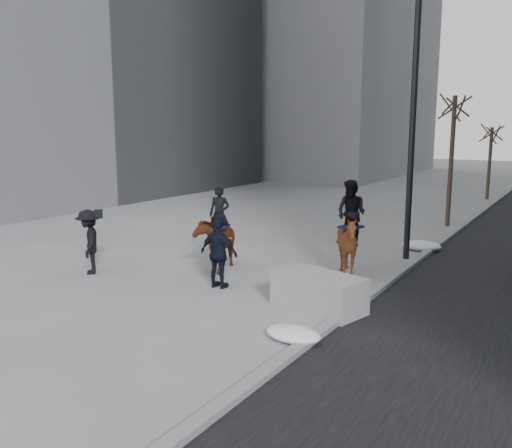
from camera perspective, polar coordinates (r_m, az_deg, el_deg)
The scene contains 12 objects.
ground at distance 13.16m, azimuth -2.77°, elevation -7.23°, with size 120.00×120.00×0.00m, color gray.
curb at distance 21.11m, azimuth 19.86°, elevation -1.02°, with size 0.25×90.00×0.12m, color gray.
building_left at distance 33.66m, azimuth -21.41°, elevation 19.88°, with size 12.00×26.00×20.00m, color #595960.
planter at distance 11.93m, azimuth 6.60°, elevation -7.13°, with size 1.99×1.00×0.80m, color #939395.
tree_near at distance 22.91m, azimuth 19.89°, elevation 6.88°, with size 1.20×1.20×5.72m, color #3B2C23, non-canonical shape.
tree_far at distance 32.41m, azimuth 23.39°, elevation 6.24°, with size 1.20×1.20×4.37m, color #3A2A22, non-canonical shape.
mounted_left at distance 15.13m, azimuth -4.13°, elevation -1.54°, with size 1.35×1.97×2.33m.
mounted_right at distance 14.53m, azimuth 9.75°, elevation -1.50°, with size 1.67×1.80×2.57m.
feeder at distance 13.34m, azimuth -3.92°, elevation -3.09°, with size 1.05×0.88×1.75m.
camera_crew at distance 15.31m, azimuth -17.17°, elevation -1.76°, with size 1.27×1.25×1.75m.
lamppost at distance 16.54m, azimuth 16.20°, elevation 13.46°, with size 0.25×1.73×9.09m.
snow_piles at distance 15.12m, azimuth 13.69°, elevation -4.60°, with size 1.27×9.61×0.32m.
Camera 1 is at (7.12, -10.34, 3.93)m, focal length 38.00 mm.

